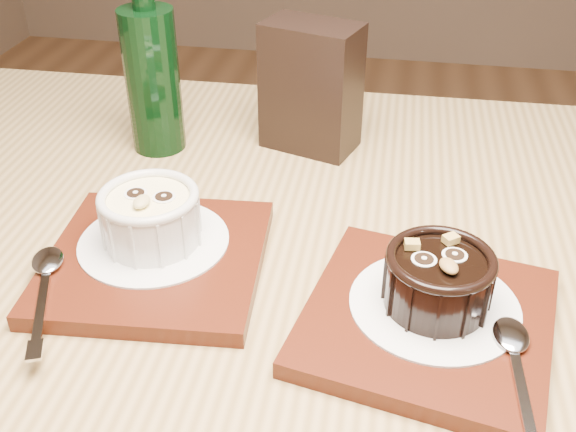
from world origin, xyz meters
name	(u,v)px	position (x,y,z in m)	size (l,w,h in m)	color
table	(284,352)	(-0.23, -0.06, 0.66)	(1.21, 0.82, 0.75)	olive
tray_left	(156,260)	(-0.34, -0.07, 0.76)	(0.18, 0.18, 0.01)	#4A1A0C
doily_left	(154,241)	(-0.35, -0.05, 0.77)	(0.13, 0.13, 0.00)	white
ramekin_white	(150,215)	(-0.35, -0.05, 0.79)	(0.09, 0.09, 0.05)	silver
spoon_left	(44,286)	(-0.41, -0.13, 0.77)	(0.03, 0.13, 0.01)	silver
tray_right	(427,321)	(-0.11, -0.10, 0.76)	(0.18, 0.18, 0.01)	#4A1A0C
doily_right	(434,305)	(-0.11, -0.09, 0.77)	(0.13, 0.13, 0.00)	white
ramekin_dark	(438,278)	(-0.11, -0.09, 0.79)	(0.08, 0.08, 0.05)	black
spoon_right	(519,370)	(-0.05, -0.15, 0.77)	(0.03, 0.13, 0.01)	silver
condiment_stand	(311,87)	(-0.24, 0.18, 0.82)	(0.10, 0.06, 0.14)	black
green_bottle	(152,75)	(-0.41, 0.15, 0.83)	(0.06, 0.06, 0.22)	black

